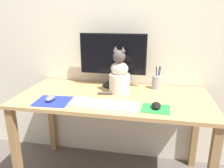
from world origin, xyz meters
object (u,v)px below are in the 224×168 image
at_px(computer_mouse_left, 51,98).
at_px(pen_cup, 157,82).
at_px(monitor, 113,57).
at_px(keyboard, 103,104).
at_px(cat, 119,76).
at_px(computer_mouse_right, 156,105).

xyz_separation_m(computer_mouse_left, pen_cup, (0.71, 0.40, 0.04)).
height_order(monitor, keyboard, monitor).
height_order(monitor, computer_mouse_left, monitor).
bearing_deg(cat, keyboard, -91.06).
bearing_deg(keyboard, monitor, 98.45).
xyz_separation_m(monitor, cat, (0.08, -0.15, -0.11)).
distance_m(monitor, computer_mouse_right, 0.58).
bearing_deg(computer_mouse_left, keyboard, -3.53).
relative_size(monitor, pen_cup, 2.90).
distance_m(computer_mouse_left, computer_mouse_right, 0.71).
bearing_deg(computer_mouse_left, monitor, 48.88).
bearing_deg(cat, monitor, 127.46).
bearing_deg(pen_cup, computer_mouse_right, -90.28).
bearing_deg(cat, computer_mouse_right, -31.25).
relative_size(monitor, computer_mouse_left, 4.95).
xyz_separation_m(cat, pen_cup, (0.28, 0.14, -0.07)).
height_order(keyboard, computer_mouse_left, computer_mouse_left).
xyz_separation_m(computer_mouse_left, cat, (0.43, 0.25, 0.11)).
height_order(monitor, computer_mouse_right, monitor).
bearing_deg(cat, computer_mouse_left, -138.81).
height_order(monitor, pen_cup, monitor).
distance_m(cat, pen_cup, 0.32).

